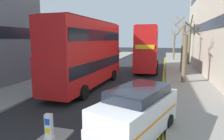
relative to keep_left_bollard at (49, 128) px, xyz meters
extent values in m
cube|color=gray|center=(6.50, 12.62, -0.54)|extent=(4.00, 80.00, 0.14)
cube|color=gray|center=(-6.50, 12.62, -0.54)|extent=(4.00, 80.00, 0.14)
cube|color=yellow|center=(4.40, 10.62, -0.60)|extent=(0.10, 56.00, 0.01)
cube|color=yellow|center=(4.24, 10.62, -0.60)|extent=(0.10, 56.00, 0.01)
cube|color=silver|center=(0.00, 0.00, -0.43)|extent=(0.36, 0.28, 0.16)
cube|color=white|center=(0.00, 0.00, 0.13)|extent=(0.28, 0.20, 0.95)
cube|color=blue|center=(0.00, -0.10, 0.32)|extent=(0.22, 0.01, 0.26)
cube|color=yellow|center=(0.00, -0.10, -0.06)|extent=(0.22, 0.01, 0.20)
cube|color=red|center=(-2.01, 8.92, 1.13)|extent=(3.02, 10.91, 2.60)
cube|color=red|center=(-2.01, 8.92, 3.68)|extent=(2.96, 10.69, 2.50)
cube|color=black|center=(-2.01, 8.92, 1.43)|extent=(3.03, 10.48, 0.84)
cube|color=black|center=(-2.01, 8.92, 3.78)|extent=(3.01, 10.26, 0.80)
cube|color=yellow|center=(-1.75, 14.30, 2.68)|extent=(2.00, 0.16, 0.44)
cube|color=maroon|center=(-2.01, 8.92, 4.98)|extent=(2.72, 9.82, 0.10)
cylinder|color=black|center=(-3.10, 12.33, -0.09)|extent=(0.35, 1.05, 1.04)
cylinder|color=black|center=(-0.60, 12.21, -0.09)|extent=(0.35, 1.05, 1.04)
cylinder|color=black|center=(-3.42, 5.64, -0.09)|extent=(0.35, 1.05, 1.04)
cylinder|color=black|center=(-0.92, 5.52, -0.09)|extent=(0.35, 1.05, 1.04)
cube|color=red|center=(2.07, 19.59, 1.13)|extent=(2.83, 10.87, 2.60)
cube|color=red|center=(2.07, 19.59, 3.68)|extent=(2.77, 10.65, 2.50)
cube|color=black|center=(2.07, 19.59, 1.43)|extent=(2.85, 10.44, 0.84)
cube|color=black|center=(2.07, 19.59, 3.78)|extent=(2.83, 10.22, 0.80)
cube|color=yellow|center=(2.24, 14.21, 2.68)|extent=(2.00, 0.12, 0.44)
cube|color=maroon|center=(2.07, 19.59, 4.98)|extent=(2.55, 9.78, 0.10)
cylinder|color=black|center=(3.42, 16.28, -0.09)|extent=(0.33, 1.05, 1.04)
cylinder|color=black|center=(0.92, 16.20, -0.09)|extent=(0.33, 1.05, 1.04)
cylinder|color=black|center=(3.22, 22.97, -0.09)|extent=(0.33, 1.05, 1.04)
cylinder|color=black|center=(0.72, 22.90, -0.09)|extent=(0.33, 1.05, 1.04)
cube|color=white|center=(3.30, 1.52, 0.33)|extent=(3.36, 5.06, 1.50)
cube|color=black|center=(3.35, 1.66, 1.13)|extent=(2.63, 3.45, 0.76)
cube|color=white|center=(2.67, -0.25, 0.07)|extent=(2.09, 1.71, 0.67)
cube|color=orange|center=(3.30, 1.52, 0.38)|extent=(3.25, 4.72, 0.10)
cylinder|color=black|center=(1.96, 0.45, -0.27)|extent=(0.43, 0.71, 0.68)
cylinder|color=black|center=(4.63, 2.59, -0.27)|extent=(0.43, 0.71, 0.68)
cylinder|color=black|center=(2.93, 3.19, -0.27)|extent=(0.43, 0.71, 0.68)
cylinder|color=#6B6047|center=(5.89, 33.02, 1.93)|extent=(0.37, 0.37, 4.81)
cylinder|color=#6B6047|center=(6.61, 33.20, 4.85)|extent=(0.49, 1.50, 1.11)
cylinder|color=#6B6047|center=(5.77, 33.42, 4.63)|extent=(0.88, 0.38, 0.67)
cylinder|color=#6B6047|center=(5.62, 32.46, 4.77)|extent=(1.21, 0.68, 0.96)
cylinder|color=#6B6047|center=(6.35, 18.42, 2.32)|extent=(0.38, 0.38, 5.58)
cylinder|color=#6B6047|center=(7.13, 18.42, 5.66)|extent=(0.12, 1.59, 1.16)
cylinder|color=#6B6047|center=(5.86, 18.96, 5.63)|extent=(1.19, 1.10, 1.10)
cylinder|color=#6B6047|center=(5.91, 17.88, 5.60)|extent=(1.19, 1.00, 1.05)
cylinder|color=#6B6047|center=(7.88, 26.42, 2.41)|extent=(0.44, 0.44, 5.76)
cylinder|color=#6B6047|center=(8.66, 26.54, 5.85)|extent=(0.36, 1.62, 1.18)
cylinder|color=#6B6047|center=(7.75, 27.14, 5.80)|extent=(1.49, 0.38, 1.09)
cylinder|color=#6B6047|center=(7.42, 26.45, 5.61)|extent=(0.17, 0.97, 0.72)
cylinder|color=#6B6047|center=(7.77, 25.94, 5.64)|extent=(1.04, 0.34, 0.78)
cylinder|color=#6B6047|center=(6.07, 12.47, 1.70)|extent=(0.40, 0.40, 4.34)
cylinder|color=#6B6047|center=(6.71, 12.35, 4.34)|extent=(0.37, 1.36, 1.00)
cylinder|color=#6B6047|center=(6.43, 13.05, 4.35)|extent=(1.25, 0.85, 1.03)
cylinder|color=#6B6047|center=(5.54, 12.80, 4.31)|extent=(0.79, 1.15, 0.95)
cylinder|color=#6B6047|center=(5.48, 11.95, 4.43)|extent=(1.16, 1.29, 1.18)
cylinder|color=#6B6047|center=(6.47, 11.81, 4.42)|extent=(1.42, 0.93, 1.16)
cube|color=black|center=(8.48, 20.44, 4.90)|extent=(0.04, 24.64, 1.00)
camera|label=1|loc=(4.34, -6.30, 3.53)|focal=31.05mm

